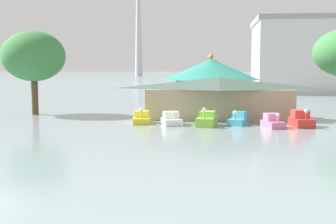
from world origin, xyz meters
The scene contains 9 objects.
pedal_boat_yellow centered at (2.61, 25.47, 0.47)m, with size 2.00×2.86×1.62m.
pedal_boat_white centered at (5.55, 24.69, 0.48)m, with size 2.26×2.85×1.39m.
pedal_boat_lime centered at (8.83, 24.30, 0.54)m, with size 2.03×3.16×1.78m.
pedal_boat_cyan centered at (11.79, 25.53, 0.50)m, with size 2.19×3.06×1.42m.
pedal_boat_pink centered at (14.62, 23.76, 0.49)m, with size 1.99×2.69×1.41m.
pedal_boat_red centered at (17.27, 24.67, 0.59)m, with size 2.01×2.92×1.71m.
boathouse centered at (9.98, 30.40, 2.25)m, with size 15.99×6.31×4.31m.
green_roof_pavilion centered at (9.02, 45.53, 3.81)m, with size 13.56×13.56×7.27m.
shoreline_tree_tall_left centered at (-10.79, 32.04, 6.59)m, with size 7.06×7.06×9.46m.
Camera 1 is at (9.43, -14.44, 5.12)m, focal length 45.64 mm.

